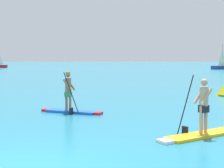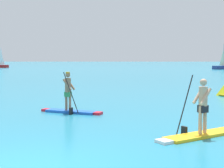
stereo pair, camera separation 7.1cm
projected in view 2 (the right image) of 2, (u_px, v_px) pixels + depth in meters
paddleboarder_mid_center at (70, 103)px, 14.42m from camera, size 2.76×1.36×1.81m
paddleboarder_far_right at (202, 123)px, 10.09m from camera, size 3.07×2.20×1.89m
sailboat_right_horizon at (223, 66)px, 70.92m from camera, size 5.02×3.40×5.41m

